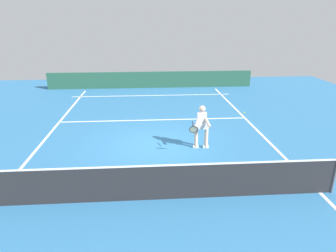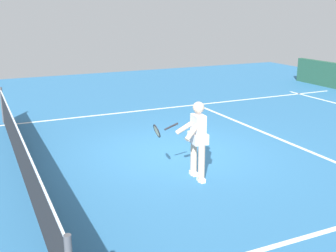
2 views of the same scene
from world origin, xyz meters
name	(u,v)px [view 1 (image 1 of 2)]	position (x,y,z in m)	size (l,w,h in m)	color
ground_plane	(156,145)	(0.00, 0.00, 0.00)	(25.95, 25.95, 0.00)	teal
court_back_wall	(151,80)	(0.00, -9.68, 0.52)	(13.42, 0.24, 1.05)	#23513D
baseline_marking	(152,95)	(0.00, -7.48, 0.00)	(9.42, 0.10, 0.01)	white
service_line_marking	(154,120)	(0.00, -2.88, 0.00)	(8.42, 0.10, 0.01)	white
sideline_left_marking	(269,142)	(-4.21, 0.00, 0.00)	(0.10, 17.96, 0.01)	white
sideline_right_marking	(37,149)	(4.21, 0.00, 0.00)	(0.10, 17.96, 0.01)	white
court_net	(161,182)	(0.00, 3.42, 0.50)	(9.10, 0.08, 1.06)	#4C4C51
tennis_player	(201,125)	(-1.57, 0.33, 0.85)	(0.82, 0.92, 1.55)	beige
tennis_ball_near	(244,113)	(-4.40, -3.59, 0.03)	(0.07, 0.07, 0.07)	#D1E533
tennis_ball_mid	(157,96)	(-0.30, -7.24, 0.03)	(0.07, 0.07, 0.07)	#D1E533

